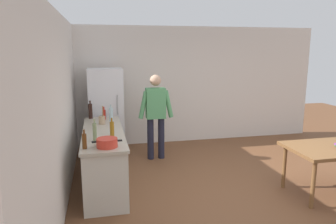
{
  "coord_description": "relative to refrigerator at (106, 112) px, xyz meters",
  "views": [
    {
      "loc": [
        -2.05,
        -4.2,
        2.19
      ],
      "look_at": [
        -0.82,
        1.3,
        1.06
      ],
      "focal_mm": 33.83,
      "sensor_mm": 36.0,
      "label": 1
    }
  ],
  "objects": [
    {
      "name": "cooking_pot",
      "position": [
        -0.06,
        -2.46,
        0.06
      ],
      "size": [
        0.4,
        0.28,
        0.12
      ],
      "color": "red",
      "rests_on": "kitchen_counter"
    },
    {
      "name": "wall_left",
      "position": [
        -0.7,
        -2.2,
        0.45
      ],
      "size": [
        0.12,
        5.6,
        2.7
      ],
      "primitive_type": "cube",
      "color": "silver",
      "rests_on": "ground_plane"
    },
    {
      "name": "dining_table",
      "position": [
        3.3,
        -2.7,
        -0.23
      ],
      "size": [
        1.4,
        0.9,
        0.75
      ],
      "color": "brown",
      "rests_on": "ground_plane"
    },
    {
      "name": "bottle_water_clear",
      "position": [
        0.06,
        -0.87,
        0.13
      ],
      "size": [
        0.07,
        0.07,
        0.3
      ],
      "color": "silver",
      "rests_on": "kitchen_counter"
    },
    {
      "name": "ground_plane",
      "position": [
        1.9,
        -2.4,
        -0.9
      ],
      "size": [
        14.0,
        14.0,
        0.0
      ],
      "primitive_type": "plane",
      "color": "brown"
    },
    {
      "name": "bottle_sauce_red",
      "position": [
        -0.06,
        -0.73,
        0.1
      ],
      "size": [
        0.06,
        0.06,
        0.24
      ],
      "color": "#B22319",
      "rests_on": "kitchen_counter"
    },
    {
      "name": "bottle_vinegar_tall",
      "position": [
        -0.22,
        -2.13,
        0.14
      ],
      "size": [
        0.06,
        0.06,
        0.32
      ],
      "color": "gray",
      "rests_on": "kitchen_counter"
    },
    {
      "name": "bottle_beer_brown",
      "position": [
        -0.35,
        -2.47,
        0.11
      ],
      "size": [
        0.06,
        0.06,
        0.26
      ],
      "color": "#5B3314",
      "rests_on": "kitchen_counter"
    },
    {
      "name": "utensil_jar",
      "position": [
        -0.1,
        -1.09,
        0.08
      ],
      "size": [
        0.11,
        0.11,
        0.32
      ],
      "color": "tan",
      "rests_on": "kitchen_counter"
    },
    {
      "name": "person",
      "position": [
        0.95,
        -0.55,
        0.08
      ],
      "size": [
        0.7,
        0.22,
        1.7
      ],
      "color": "#1E1E2D",
      "rests_on": "ground_plane"
    },
    {
      "name": "kitchen_counter",
      "position": [
        -0.1,
        -1.6,
        -0.45
      ],
      "size": [
        0.64,
        2.2,
        0.9
      ],
      "color": "beige",
      "rests_on": "ground_plane"
    },
    {
      "name": "refrigerator",
      "position": [
        0.0,
        0.0,
        0.0
      ],
      "size": [
        0.7,
        0.67,
        1.8
      ],
      "color": "white",
      "rests_on": "ground_plane"
    },
    {
      "name": "wall_back",
      "position": [
        1.9,
        0.6,
        0.45
      ],
      "size": [
        6.4,
        0.12,
        2.7
      ],
      "primitive_type": "cube",
      "color": "silver",
      "rests_on": "ground_plane"
    },
    {
      "name": "bottle_oil_amber",
      "position": [
        0.03,
        -1.92,
        0.12
      ],
      "size": [
        0.06,
        0.06,
        0.28
      ],
      "color": "#996619",
      "rests_on": "kitchen_counter"
    },
    {
      "name": "bottle_wine_dark",
      "position": [
        -0.31,
        -0.58,
        0.15
      ],
      "size": [
        0.08,
        0.08,
        0.34
      ],
      "color": "black",
      "rests_on": "kitchen_counter"
    }
  ]
}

